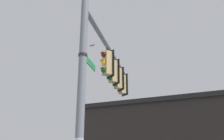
% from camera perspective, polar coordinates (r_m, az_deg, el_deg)
% --- Properties ---
extents(signal_pole, '(0.24, 0.24, 7.26)m').
position_cam_1_polar(signal_pole, '(7.25, -7.15, -6.37)').
color(signal_pole, slate).
rests_on(signal_pole, ground).
extents(mast_arm, '(5.16, 5.78, 0.20)m').
position_cam_1_polar(mast_arm, '(11.64, -0.08, 3.82)').
color(mast_arm, slate).
extents(traffic_light_nearest_pole, '(0.54, 0.49, 1.31)m').
position_cam_1_polar(traffic_light_nearest_pole, '(10.59, -1.20, 1.60)').
color(traffic_light_nearest_pole, black).
extents(traffic_light_mid_inner, '(0.54, 0.49, 1.31)m').
position_cam_1_polar(traffic_light_mid_inner, '(11.60, 0.17, -0.32)').
color(traffic_light_mid_inner, black).
extents(traffic_light_mid_outer, '(0.54, 0.49, 1.31)m').
position_cam_1_polar(traffic_light_mid_outer, '(12.62, 1.33, -1.94)').
color(traffic_light_mid_outer, black).
extents(traffic_light_arm_end, '(0.54, 0.49, 1.31)m').
position_cam_1_polar(traffic_light_arm_end, '(13.65, 2.31, -3.31)').
color(traffic_light_arm_end, black).
extents(street_name_sign, '(0.98, 1.09, 0.22)m').
position_cam_1_polar(street_name_sign, '(7.99, -5.81, 2.37)').
color(street_name_sign, '#147238').
extents(bird_flying, '(0.37, 0.29, 0.10)m').
position_cam_1_polar(bird_flying, '(16.41, -4.61, 5.68)').
color(bird_flying, gray).
extents(tree_by_storefront, '(3.92, 3.92, 6.32)m').
position_cam_1_polar(tree_by_storefront, '(18.23, 22.69, -10.78)').
color(tree_by_storefront, '#4C3823').
rests_on(tree_by_storefront, ground).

